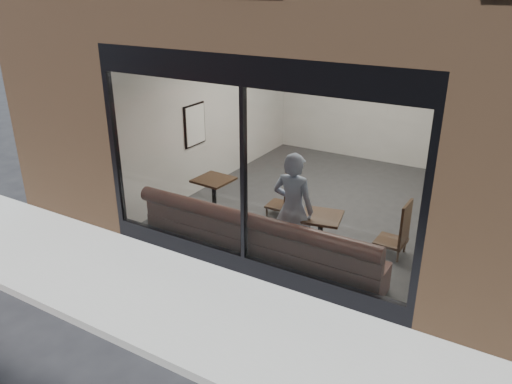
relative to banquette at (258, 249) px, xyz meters
The scene contains 21 objects.
ground 2.46m from the banquette, 90.00° to the right, with size 120.00×120.00×0.00m, color black.
sidewalk_near 1.47m from the banquette, 90.00° to the right, with size 40.00×2.00×0.01m, color gray.
kerb_near 2.51m from the banquette, 90.00° to the right, with size 40.00×0.10×0.12m, color gray.
host_building_pier_left 6.84m from the banquette, 124.05° to the left, with size 2.50×12.00×3.20m, color brown.
host_building_backfill 8.66m from the banquette, 90.00° to the left, with size 5.00×6.00×3.20m, color brown.
cafe_floor 2.56m from the banquette, 90.00° to the left, with size 6.00×6.00×0.00m, color #2D2D30.
cafe_ceiling 3.91m from the banquette, 90.00° to the left, with size 6.00×6.00×0.00m, color white.
cafe_wall_back 5.71m from the banquette, 90.00° to the left, with size 5.00×5.00×0.00m, color beige.
cafe_wall_left 3.82m from the banquette, 134.32° to the left, with size 6.00×6.00×0.00m, color beige.
cafe_wall_right 3.82m from the banquette, 45.68° to the left, with size 6.00×6.00×0.00m, color beige.
storefront_kick 0.41m from the banquette, 90.00° to the right, with size 5.00×0.10×0.30m, color black.
storefront_header 2.80m from the banquette, 90.00° to the right, with size 5.00×0.10×0.40m, color black.
storefront_mullion 1.38m from the banquette, 90.00° to the right, with size 0.06×0.10×2.50m, color black.
storefront_glass 1.39m from the banquette, 90.00° to the right, with size 4.80×4.80×0.00m, color white.
banquette is the anchor object (origin of this frame).
person 0.85m from the banquette, 33.57° to the left, with size 0.65×0.43×1.78m, color #9AABCC.
cafe_table_left 1.87m from the banquette, 147.21° to the left, with size 0.62×0.62×0.04m, color black.
cafe_table_right 1.09m from the banquette, 35.07° to the left, with size 0.61×0.61×0.04m, color black.
cafe_chair_left 1.65m from the banquette, 106.51° to the left, with size 0.43×0.43×0.04m, color black.
cafe_chair_right 2.11m from the banquette, 36.32° to the left, with size 0.45×0.45×0.04m, color black.
wall_poster 3.24m from the banquette, 144.72° to the left, with size 0.02×0.57×0.77m, color white.
Camera 1 is at (3.42, -3.38, 4.04)m, focal length 35.00 mm.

